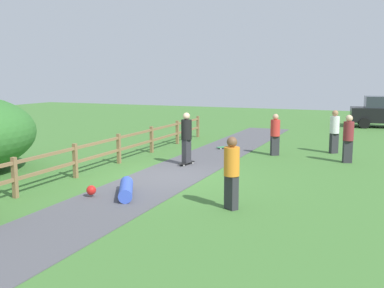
# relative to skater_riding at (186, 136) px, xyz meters

# --- Properties ---
(ground_plane) EXTENTS (60.00, 60.00, 0.00)m
(ground_plane) POSITION_rel_skater_riding_xyz_m (0.16, -1.93, -1.08)
(ground_plane) COLOR #427533
(asphalt_path) EXTENTS (2.40, 28.00, 0.02)m
(asphalt_path) POSITION_rel_skater_riding_xyz_m (0.16, -1.93, -1.07)
(asphalt_path) COLOR #515156
(asphalt_path) RESTS_ON ground_plane
(wooden_fence) EXTENTS (0.12, 18.12, 1.10)m
(wooden_fence) POSITION_rel_skater_riding_xyz_m (-2.44, -1.93, -0.41)
(wooden_fence) COLOR olive
(wooden_fence) RESTS_ON ground_plane
(skater_riding) EXTENTS (0.45, 0.82, 1.89)m
(skater_riding) POSITION_rel_skater_riding_xyz_m (0.00, 0.00, 0.00)
(skater_riding) COLOR black
(skater_riding) RESTS_ON asphalt_path
(skater_fallen) EXTENTS (1.48, 1.57, 0.36)m
(skater_fallen) POSITION_rel_skater_riding_xyz_m (0.13, -4.55, -0.88)
(skater_fallen) COLOR blue
(skater_fallen) RESTS_ON asphalt_path
(skateboard_loose) EXTENTS (0.62, 0.77, 0.08)m
(skateboard_loose) POSITION_rel_skater_riding_xyz_m (0.10, 4.00, -0.99)
(skateboard_loose) COLOR #338C4C
(skateboard_loose) RESTS_ON asphalt_path
(bystander_white) EXTENTS (0.54, 0.54, 1.80)m
(bystander_white) POSITION_rel_skater_riding_xyz_m (4.63, 4.70, -0.09)
(bystander_white) COLOR #2D2D33
(bystander_white) RESTS_ON ground_plane
(bystander_red) EXTENTS (0.53, 0.53, 1.69)m
(bystander_red) POSITION_rel_skater_riding_xyz_m (2.48, 3.25, -0.15)
(bystander_red) COLOR #2D2D33
(bystander_red) RESTS_ON ground_plane
(bystander_orange) EXTENTS (0.52, 0.52, 1.79)m
(bystander_orange) POSITION_rel_skater_riding_xyz_m (3.16, -4.53, -0.09)
(bystander_orange) COLOR #2D2D33
(bystander_orange) RESTS_ON ground_plane
(bystander_maroon) EXTENTS (0.49, 0.49, 1.78)m
(bystander_maroon) POSITION_rel_skater_riding_xyz_m (5.31, 2.75, -0.09)
(bystander_maroon) COLOR #2D2D33
(bystander_maroon) RESTS_ON ground_plane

